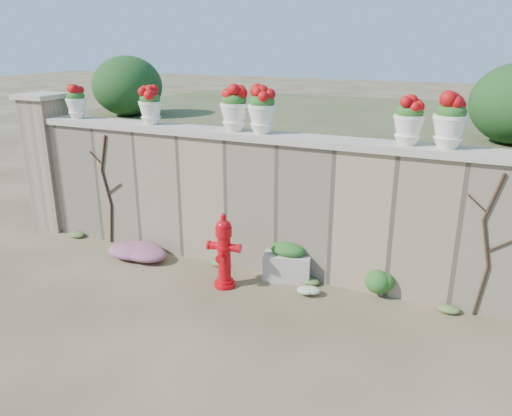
% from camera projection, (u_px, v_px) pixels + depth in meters
% --- Properties ---
extents(ground, '(80.00, 80.00, 0.00)m').
position_uv_depth(ground, '(197.00, 319.00, 6.35)').
color(ground, '#4B3E25').
rests_on(ground, ground).
extents(stone_wall, '(8.00, 0.40, 2.00)m').
position_uv_depth(stone_wall, '(256.00, 204.00, 7.58)').
color(stone_wall, gray).
rests_on(stone_wall, ground).
extents(wall_cap, '(8.10, 0.52, 0.10)m').
position_uv_depth(wall_cap, '(256.00, 136.00, 7.24)').
color(wall_cap, '#B8B09C').
rests_on(wall_cap, stone_wall).
extents(gate_pillar, '(0.72, 0.72, 2.48)m').
position_uv_depth(gate_pillar, '(50.00, 162.00, 9.13)').
color(gate_pillar, gray).
rests_on(gate_pillar, ground).
extents(raised_fill, '(9.00, 6.00, 2.00)m').
position_uv_depth(raised_fill, '(320.00, 160.00, 10.34)').
color(raised_fill, '#384C23').
rests_on(raised_fill, ground).
extents(back_shrub_left, '(1.30, 1.30, 1.10)m').
position_uv_depth(back_shrub_left, '(127.00, 86.00, 9.37)').
color(back_shrub_left, '#143814').
rests_on(back_shrub_left, raised_fill).
extents(vine_left, '(0.60, 0.04, 1.91)m').
position_uv_depth(vine_left, '(107.00, 188.00, 8.44)').
color(vine_left, black).
rests_on(vine_left, ground).
extents(vine_right, '(0.60, 0.04, 1.91)m').
position_uv_depth(vine_right, '(487.00, 244.00, 6.13)').
color(vine_right, black).
rests_on(vine_right, ground).
extents(fire_hydrant, '(0.48, 0.34, 1.10)m').
position_uv_depth(fire_hydrant, '(224.00, 251.00, 7.03)').
color(fire_hydrant, '#C1070F').
rests_on(fire_hydrant, ground).
extents(planter_box, '(0.75, 0.54, 0.57)m').
position_uv_depth(planter_box, '(288.00, 262.00, 7.36)').
color(planter_box, '#B8B09C').
rests_on(planter_box, ground).
extents(green_shrub, '(0.55, 0.49, 0.52)m').
position_uv_depth(green_shrub, '(379.00, 280.00, 6.83)').
color(green_shrub, '#1E5119').
rests_on(green_shrub, ground).
extents(magenta_clump, '(1.02, 0.68, 0.27)m').
position_uv_depth(magenta_clump, '(141.00, 250.00, 8.09)').
color(magenta_clump, '#CD2999').
rests_on(magenta_clump, ground).
extents(white_flowers, '(0.48, 0.39, 0.17)m').
position_uv_depth(white_flowers, '(311.00, 291.00, 6.88)').
color(white_flowers, white).
rests_on(white_flowers, ground).
extents(urn_pot_0, '(0.35, 0.35, 0.54)m').
position_uv_depth(urn_pot_0, '(76.00, 102.00, 8.46)').
color(urn_pot_0, white).
rests_on(urn_pot_0, wall_cap).
extents(urn_pot_1, '(0.37, 0.37, 0.58)m').
position_uv_depth(urn_pot_1, '(150.00, 106.00, 7.85)').
color(urn_pot_1, white).
rests_on(urn_pot_1, wall_cap).
extents(urn_pot_2, '(0.42, 0.42, 0.65)m').
position_uv_depth(urn_pot_2, '(234.00, 109.00, 7.26)').
color(urn_pot_2, white).
rests_on(urn_pot_2, wall_cap).
extents(urn_pot_3, '(0.42, 0.42, 0.65)m').
position_uv_depth(urn_pot_3, '(262.00, 110.00, 7.09)').
color(urn_pot_3, white).
rests_on(urn_pot_3, wall_cap).
extents(urn_pot_4, '(0.39, 0.39, 0.61)m').
position_uv_depth(urn_pot_4, '(409.00, 121.00, 6.30)').
color(urn_pot_4, white).
rests_on(urn_pot_4, wall_cap).
extents(urn_pot_5, '(0.42, 0.42, 0.66)m').
position_uv_depth(urn_pot_5, '(450.00, 122.00, 6.10)').
color(urn_pot_5, white).
rests_on(urn_pot_5, wall_cap).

